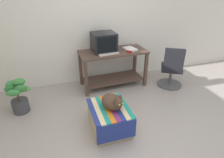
{
  "coord_description": "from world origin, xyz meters",
  "views": [
    {
      "loc": [
        -0.86,
        -1.93,
        2.06
      ],
      "look_at": [
        0.02,
        0.85,
        0.55
      ],
      "focal_mm": 30.87,
      "sensor_mm": 36.0,
      "label": 1
    }
  ],
  "objects_px": {
    "desk": "(113,62)",
    "keyboard": "(108,53)",
    "potted_plant": "(18,96)",
    "office_chair": "(172,70)",
    "tv_monitor": "(104,42)",
    "book": "(130,49)",
    "cat": "(113,102)",
    "stapler": "(129,52)",
    "ottoman_with_blanket": "(109,118)"
  },
  "relations": [
    {
      "from": "desk",
      "to": "ottoman_with_blanket",
      "type": "height_order",
      "value": "desk"
    },
    {
      "from": "desk",
      "to": "keyboard",
      "type": "relative_size",
      "value": 3.45
    },
    {
      "from": "keyboard",
      "to": "book",
      "type": "distance_m",
      "value": 0.51
    },
    {
      "from": "potted_plant",
      "to": "stapler",
      "type": "height_order",
      "value": "stapler"
    },
    {
      "from": "keyboard",
      "to": "cat",
      "type": "bearing_deg",
      "value": -111.29
    },
    {
      "from": "cat",
      "to": "desk",
      "type": "bearing_deg",
      "value": 52.74
    },
    {
      "from": "book",
      "to": "keyboard",
      "type": "bearing_deg",
      "value": 178.85
    },
    {
      "from": "cat",
      "to": "office_chair",
      "type": "distance_m",
      "value": 1.82
    },
    {
      "from": "desk",
      "to": "keyboard",
      "type": "bearing_deg",
      "value": -137.07
    },
    {
      "from": "cat",
      "to": "office_chair",
      "type": "height_order",
      "value": "office_chair"
    },
    {
      "from": "cat",
      "to": "office_chair",
      "type": "relative_size",
      "value": 0.52
    },
    {
      "from": "desk",
      "to": "cat",
      "type": "bearing_deg",
      "value": -110.03
    },
    {
      "from": "tv_monitor",
      "to": "stapler",
      "type": "bearing_deg",
      "value": -30.28
    },
    {
      "from": "stapler",
      "to": "keyboard",
      "type": "bearing_deg",
      "value": 125.09
    },
    {
      "from": "tv_monitor",
      "to": "book",
      "type": "bearing_deg",
      "value": -11.3
    },
    {
      "from": "ottoman_with_blanket",
      "to": "potted_plant",
      "type": "bearing_deg",
      "value": 146.2
    },
    {
      "from": "desk",
      "to": "ottoman_with_blanket",
      "type": "distance_m",
      "value": 1.44
    },
    {
      "from": "book",
      "to": "potted_plant",
      "type": "height_order",
      "value": "book"
    },
    {
      "from": "keyboard",
      "to": "book",
      "type": "bearing_deg",
      "value": 4.74
    },
    {
      "from": "ottoman_with_blanket",
      "to": "tv_monitor",
      "type": "bearing_deg",
      "value": 77.5
    },
    {
      "from": "keyboard",
      "to": "office_chair",
      "type": "bearing_deg",
      "value": -20.54
    },
    {
      "from": "tv_monitor",
      "to": "cat",
      "type": "bearing_deg",
      "value": -102.64
    },
    {
      "from": "office_chair",
      "to": "stapler",
      "type": "bearing_deg",
      "value": 14.74
    },
    {
      "from": "keyboard",
      "to": "potted_plant",
      "type": "height_order",
      "value": "keyboard"
    },
    {
      "from": "office_chair",
      "to": "ottoman_with_blanket",
      "type": "bearing_deg",
      "value": 59.19
    },
    {
      "from": "ottoman_with_blanket",
      "to": "office_chair",
      "type": "xyz_separation_m",
      "value": [
        1.63,
        0.89,
        0.19
      ]
    },
    {
      "from": "desk",
      "to": "potted_plant",
      "type": "distance_m",
      "value": 1.88
    },
    {
      "from": "cat",
      "to": "stapler",
      "type": "bearing_deg",
      "value": 38.93
    },
    {
      "from": "cat",
      "to": "keyboard",
      "type": "bearing_deg",
      "value": 56.97
    },
    {
      "from": "keyboard",
      "to": "desk",
      "type": "bearing_deg",
      "value": 37.43
    },
    {
      "from": "ottoman_with_blanket",
      "to": "potted_plant",
      "type": "distance_m",
      "value": 1.62
    },
    {
      "from": "ottoman_with_blanket",
      "to": "potted_plant",
      "type": "relative_size",
      "value": 1.16
    },
    {
      "from": "tv_monitor",
      "to": "book",
      "type": "distance_m",
      "value": 0.56
    },
    {
      "from": "ottoman_with_blanket",
      "to": "cat",
      "type": "height_order",
      "value": "cat"
    },
    {
      "from": "book",
      "to": "potted_plant",
      "type": "relative_size",
      "value": 0.46
    },
    {
      "from": "potted_plant",
      "to": "book",
      "type": "bearing_deg",
      "value": 10.17
    },
    {
      "from": "desk",
      "to": "potted_plant",
      "type": "xyz_separation_m",
      "value": [
        -1.82,
        -0.42,
        -0.23
      ]
    },
    {
      "from": "keyboard",
      "to": "ottoman_with_blanket",
      "type": "relative_size",
      "value": 0.58
    },
    {
      "from": "book",
      "to": "office_chair",
      "type": "relative_size",
      "value": 0.31
    },
    {
      "from": "tv_monitor",
      "to": "ottoman_with_blanket",
      "type": "xyz_separation_m",
      "value": [
        -0.3,
        -1.37,
        -0.76
      ]
    },
    {
      "from": "book",
      "to": "cat",
      "type": "height_order",
      "value": "book"
    },
    {
      "from": "desk",
      "to": "cat",
      "type": "relative_size",
      "value": 2.99
    },
    {
      "from": "book",
      "to": "ottoman_with_blanket",
      "type": "distance_m",
      "value": 1.65
    },
    {
      "from": "book",
      "to": "potted_plant",
      "type": "distance_m",
      "value": 2.27
    },
    {
      "from": "desk",
      "to": "cat",
      "type": "distance_m",
      "value": 1.41
    },
    {
      "from": "keyboard",
      "to": "cat",
      "type": "distance_m",
      "value": 1.26
    },
    {
      "from": "stapler",
      "to": "office_chair",
      "type": "bearing_deg",
      "value": -64.53
    },
    {
      "from": "desk",
      "to": "stapler",
      "type": "distance_m",
      "value": 0.43
    },
    {
      "from": "tv_monitor",
      "to": "potted_plant",
      "type": "relative_size",
      "value": 0.8
    },
    {
      "from": "potted_plant",
      "to": "office_chair",
      "type": "height_order",
      "value": "office_chair"
    }
  ]
}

